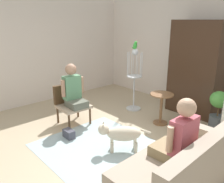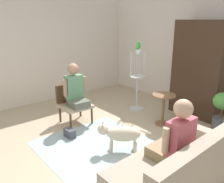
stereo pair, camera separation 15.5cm
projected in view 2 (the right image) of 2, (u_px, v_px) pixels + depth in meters
name	position (u px, v px, depth m)	size (l,w,h in m)	color
ground_plane	(118.00, 147.00, 4.11)	(7.52, 7.52, 0.00)	tan
back_wall	(209.00, 54.00, 5.41)	(6.87, 0.12, 2.77)	silver
left_wall	(49.00, 49.00, 6.22)	(0.12, 6.11, 2.77)	silver
area_rug	(113.00, 157.00, 3.79)	(2.72, 1.86, 0.01)	#9EB2B7
couch	(177.00, 171.00, 2.97)	(0.93, 1.81, 0.83)	gray
armchair	(73.00, 100.00, 5.01)	(0.63, 0.63, 0.82)	#4C331E
person_on_couch	(176.00, 137.00, 2.85)	(0.50, 0.57, 0.84)	#897450
person_on_armchair	(75.00, 88.00, 4.81)	(0.49, 0.52, 0.88)	#595B4D
round_end_table	(163.00, 106.00, 4.85)	(0.49, 0.49, 0.67)	brown
dog	(121.00, 134.00, 3.89)	(0.64, 0.70, 0.52)	beige
bird_cage_stand	(137.00, 82.00, 5.60)	(0.37, 0.37, 1.50)	silver
parrot	(138.00, 45.00, 5.34)	(0.17, 0.10, 0.18)	green
potted_plant	(222.00, 109.00, 4.59)	(0.38, 0.38, 0.79)	#4C5156
armoire_cabinet	(200.00, 69.00, 5.22)	(1.15, 0.56, 2.15)	#382316
handbag	(70.00, 133.00, 4.42)	(0.24, 0.14, 0.16)	#3F3F4C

